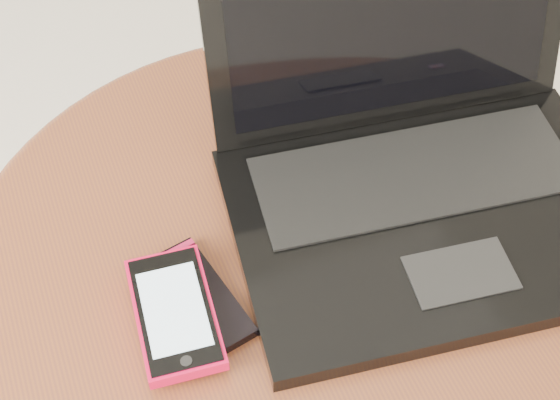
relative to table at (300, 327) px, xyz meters
name	(u,v)px	position (x,y,z in m)	size (l,w,h in m)	color
table	(300,327)	(0.00, 0.00, 0.00)	(0.68, 0.68, 0.54)	brown
laptop	(420,161)	(0.14, 0.04, 0.16)	(0.42, 0.38, 0.25)	black
phone_black	(193,300)	(-0.11, 0.00, 0.12)	(0.09, 0.13, 0.01)	black
phone_pink	(175,313)	(-0.13, -0.02, 0.13)	(0.08, 0.13, 0.02)	#E80A3D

